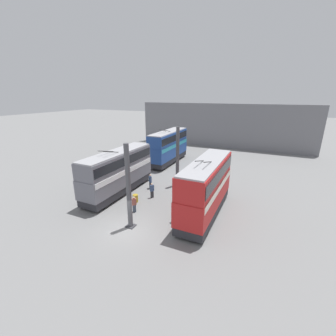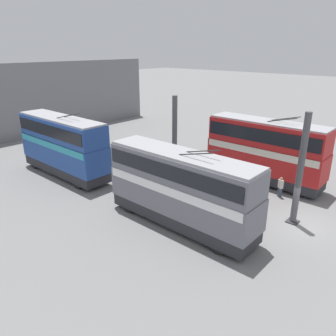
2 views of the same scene
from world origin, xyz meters
The scene contains 12 objects.
ground_plane centered at (0.00, 0.00, 0.00)m, with size 240.00×240.00×0.00m, color slate.
depot_back_wall centered at (33.91, 0.00, 4.51)m, with size 0.50×36.00×9.02m.
support_column_near centered at (0.55, 0.00, 3.49)m, with size 0.73×0.73×7.24m.
support_column_far centered at (10.74, 0.00, 3.49)m, with size 0.73×0.73×7.24m.
bus_left_far centered at (5.28, -5.12, 2.95)m, with size 9.75×2.54×5.83m.
bus_right_near centered at (5.86, 5.12, 2.76)m, with size 10.34×2.54×5.46m.
bus_right_far centered at (19.13, 5.12, 2.95)m, with size 10.05×2.54×5.79m.
person_by_left_row centered at (2.84, -3.10, 0.85)m, with size 0.48×0.45×1.61m.
person_aisle_foreground centered at (2.81, 1.10, 0.85)m, with size 0.46×0.47×1.61m.
person_aisle_midway centered at (6.28, 1.09, 0.89)m, with size 0.48×0.40×1.68m.
person_by_right_row centered at (8.42, 2.50, 0.95)m, with size 0.46×0.47×1.79m.
oil_drum centered at (4.62, 2.16, 0.41)m, with size 0.58×0.58×0.82m.
Camera 1 is at (-13.20, -9.98, 10.76)m, focal length 24.00 mm.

